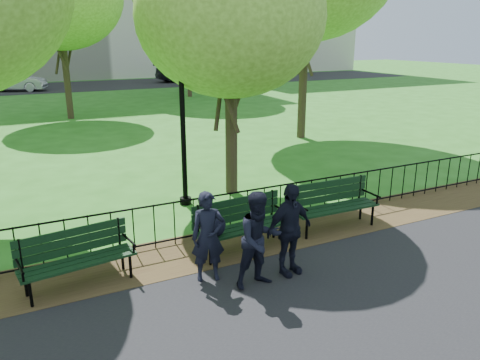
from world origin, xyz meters
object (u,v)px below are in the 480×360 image
park_bench_left_a (76,252)px  sedan_dark (186,72)px  person_mid (259,240)px  park_bench_right_a (333,200)px  lamppost (183,123)px  person_left (208,237)px  tree_near_e (231,16)px  park_bench_main (233,221)px  sedan_silver (14,81)px  person_right (289,230)px

park_bench_left_a → sedan_dark: bearing=59.0°
park_bench_left_a → person_mid: bearing=-34.9°
park_bench_right_a → person_mid: person_mid is taller
lamppost → person_left: 3.99m
park_bench_left_a → person_mid: 2.97m
park_bench_left_a → tree_near_e: 6.60m
park_bench_main → sedan_silver: (-2.55, 32.08, 0.10)m
park_bench_left_a → lamppost: size_ratio=0.51×
lamppost → park_bench_right_a: bearing=-51.0°
park_bench_left_a → person_mid: (2.64, -1.35, 0.23)m
park_bench_left_a → person_left: (1.99, -0.79, 0.19)m
lamppost → person_right: 4.29m
park_bench_main → sedan_dark: (11.84, 34.04, 0.19)m
sedan_silver → sedan_dark: 14.53m
person_right → park_bench_right_a: bearing=25.0°
park_bench_right_a → lamppost: bearing=130.4°
park_bench_left_a → person_right: bearing=-28.0°
sedan_silver → park_bench_main: bearing=-155.4°
tree_near_e → person_left: bearing=-120.6°
park_bench_main → park_bench_left_a: park_bench_main is taller
park_bench_main → person_mid: 1.30m
park_bench_left_a → sedan_silver: (0.24, 32.00, 0.16)m
tree_near_e → person_right: bearing=-103.5°
sedan_dark → person_left: bearing=154.5°
park_bench_main → park_bench_left_a: (-2.79, 0.08, -0.06)m
lamppost → tree_near_e: (1.41, 0.31, 2.39)m
park_bench_right_a → sedan_dark: 35.16m
park_bench_left_a → person_left: size_ratio=1.22×
person_mid → sedan_silver: person_mid is taller
person_right → lamppost: bearing=85.6°
park_bench_main → person_right: (0.50, -1.14, 0.17)m
tree_near_e → person_mid: (-1.71, -4.56, -3.57)m
park_bench_left_a → tree_near_e: (4.35, 3.21, 3.79)m
lamppost → sedan_dark: size_ratio=0.64×
person_left → person_mid: person_mid is taller
person_mid → sedan_dark: 37.30m
park_bench_main → person_right: person_right is taller
park_bench_main → person_mid: bearing=-101.5°
park_bench_main → person_mid: person_mid is taller
person_left → lamppost: bearing=89.8°
person_mid → park_bench_left_a: bearing=151.0°
lamppost → person_left: (-0.96, -3.68, -1.21)m
park_bench_left_a → person_right: person_right is taller
park_bench_main → park_bench_left_a: 2.79m
park_bench_right_a → tree_near_e: bearing=106.9°
park_bench_right_a → sedan_silver: sedan_silver is taller
park_bench_main → park_bench_right_a: 2.43m
person_right → sedan_silver: person_right is taller
person_left → person_right: person_right is taller
lamppost → person_mid: size_ratio=2.27×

